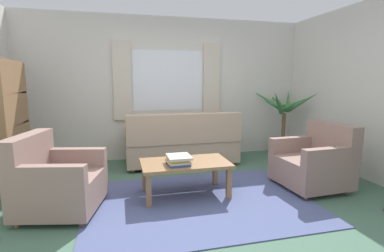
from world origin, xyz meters
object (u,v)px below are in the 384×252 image
couch (182,144)px  bookshelf (10,131)px  book_stack_on_table (178,160)px  potted_plant (283,124)px  armchair_right (315,162)px  armchair_left (55,181)px  coffee_table (185,166)px

couch → bookshelf: (-2.48, -0.44, 0.40)m
book_stack_on_table → potted_plant: bearing=33.6°
armchair_right → couch: bearing=-137.3°
armchair_right → bookshelf: bearing=-107.6°
armchair_left → bookshelf: size_ratio=0.58×
armchair_right → potted_plant: potted_plant is taller
bookshelf → book_stack_on_table: bearing=64.8°
armchair_left → bookshelf: 1.32m
book_stack_on_table → armchair_right: bearing=-1.7°
coffee_table → potted_plant: size_ratio=0.84×
couch → bookshelf: bookshelf is taller
book_stack_on_table → armchair_left: bearing=-179.2°
book_stack_on_table → potted_plant: potted_plant is taller
coffee_table → potted_plant: 2.75m
armchair_right → bookshelf: bookshelf is taller
potted_plant → bookshelf: 4.56m
book_stack_on_table → coffee_table: bearing=41.5°
book_stack_on_table → bookshelf: bearing=154.8°
couch → armchair_left: 2.28m
couch → coffee_table: bearing=79.5°
armchair_left → potted_plant: 4.12m
coffee_table → bookshelf: (-2.23, 0.91, 0.39)m
armchair_left → armchair_right: size_ratio=1.13×
couch → book_stack_on_table: couch is taller
couch → armchair_right: size_ratio=2.16×
coffee_table → bookshelf: bookshelf is taller
couch → bookshelf: size_ratio=1.10×
armchair_right → book_stack_on_table: armchair_right is taller
coffee_table → potted_plant: potted_plant is taller
couch → coffee_table: size_ratio=1.73×
couch → armchair_right: bearing=135.5°
coffee_table → bookshelf: 2.44m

